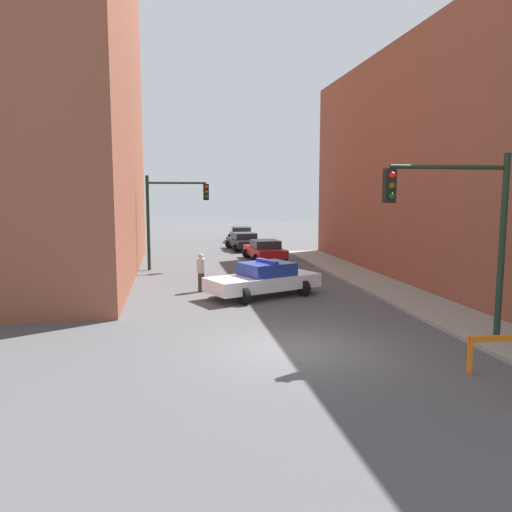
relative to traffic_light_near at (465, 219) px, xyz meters
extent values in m
plane|color=#4C4C4F|center=(-4.73, 0.39, -3.53)|extent=(120.00, 120.00, 0.00)
cube|color=gray|center=(1.47, 0.39, -3.47)|extent=(2.40, 44.00, 0.12)
cylinder|color=black|center=(1.17, 0.01, -0.81)|extent=(0.18, 0.18, 5.20)
cylinder|color=black|center=(-0.53, 0.01, 1.39)|extent=(3.40, 0.12, 0.12)
cube|color=black|center=(-2.23, 0.01, 0.89)|extent=(0.30, 0.22, 0.90)
sphere|color=red|center=(-2.23, -0.14, 1.16)|extent=(0.18, 0.18, 0.18)
sphere|color=#4C3D0C|center=(-2.23, -0.14, 0.89)|extent=(0.18, 0.18, 0.18)
sphere|color=#0C4219|center=(-2.23, -0.14, 0.62)|extent=(0.18, 0.18, 0.18)
cylinder|color=black|center=(-9.13, 15.57, -0.93)|extent=(0.18, 0.18, 5.20)
cylinder|color=black|center=(-7.53, 15.57, 1.27)|extent=(3.20, 0.12, 0.12)
cube|color=black|center=(-5.93, 15.57, 0.77)|extent=(0.30, 0.22, 0.90)
sphere|color=red|center=(-5.93, 15.42, 1.04)|extent=(0.18, 0.18, 0.18)
sphere|color=#4C3D0C|center=(-5.93, 15.42, 0.77)|extent=(0.18, 0.18, 0.18)
sphere|color=#0C4219|center=(-5.93, 15.42, 0.50)|extent=(0.18, 0.18, 0.18)
cube|color=white|center=(-4.22, 7.41, -2.93)|extent=(5.05, 3.57, 0.55)
cube|color=navy|center=(-4.05, 7.48, -2.39)|extent=(2.46, 2.28, 0.52)
cylinder|color=black|center=(-5.22, 6.05, -3.20)|extent=(0.47, 0.69, 0.66)
cylinder|color=black|center=(-5.90, 7.61, -3.20)|extent=(0.47, 0.69, 0.66)
cylinder|color=black|center=(-2.55, 7.21, -3.20)|extent=(0.47, 0.69, 0.66)
cylinder|color=black|center=(-3.23, 8.77, -3.20)|extent=(0.47, 0.69, 0.66)
cube|color=#2633BF|center=(-4.05, 7.48, -2.07)|extent=(0.74, 1.35, 0.12)
cube|color=maroon|center=(-2.06, 18.39, -2.96)|extent=(2.14, 4.43, 0.52)
cube|color=#232833|center=(-2.05, 18.22, -2.46)|extent=(1.72, 1.93, 0.48)
cylinder|color=black|center=(-2.99, 19.65, -3.22)|extent=(0.64, 0.27, 0.62)
cylinder|color=black|center=(-1.34, 19.78, -3.22)|extent=(0.64, 0.27, 0.62)
cylinder|color=black|center=(-2.78, 16.99, -3.22)|extent=(0.64, 0.27, 0.62)
cylinder|color=black|center=(-1.13, 17.12, -3.22)|extent=(0.64, 0.27, 0.62)
cube|color=black|center=(-2.51, 24.54, -2.96)|extent=(2.19, 4.45, 0.52)
cube|color=#232833|center=(-2.49, 24.37, -2.46)|extent=(1.74, 1.94, 0.48)
cylinder|color=black|center=(-3.45, 25.79, -3.22)|extent=(0.64, 0.28, 0.62)
cylinder|color=black|center=(-1.80, 25.94, -3.22)|extent=(0.64, 0.28, 0.62)
cylinder|color=black|center=(-3.21, 23.13, -3.22)|extent=(0.64, 0.28, 0.62)
cylinder|color=black|center=(-1.56, 23.29, -3.22)|extent=(0.64, 0.28, 0.62)
cube|color=#474C51|center=(-1.78, 31.03, -2.96)|extent=(2.12, 4.42, 0.52)
cube|color=#232833|center=(-1.79, 30.86, -2.46)|extent=(1.72, 1.92, 0.48)
cylinder|color=black|center=(-2.50, 32.42, -3.22)|extent=(0.63, 0.27, 0.62)
cylinder|color=black|center=(-0.85, 32.30, -3.22)|extent=(0.63, 0.27, 0.62)
cylinder|color=black|center=(-2.70, 29.76, -3.22)|extent=(0.63, 0.27, 0.62)
cylinder|color=black|center=(-1.05, 29.64, -3.22)|extent=(0.63, 0.27, 0.62)
cylinder|color=#382D23|center=(-6.67, 8.88, -3.12)|extent=(0.39, 0.39, 0.82)
cylinder|color=#B2B2B7|center=(-6.67, 8.88, -2.40)|extent=(0.50, 0.50, 0.62)
sphere|color=tan|center=(-6.67, 8.88, -1.98)|extent=(0.31, 0.31, 0.22)
cube|color=orange|center=(-0.36, -2.18, -2.70)|extent=(1.60, 0.11, 0.14)
cube|color=orange|center=(-1.08, -2.16, -3.08)|extent=(0.06, 0.16, 0.90)
camera|label=1|loc=(-7.95, -12.45, 0.68)|focal=35.00mm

